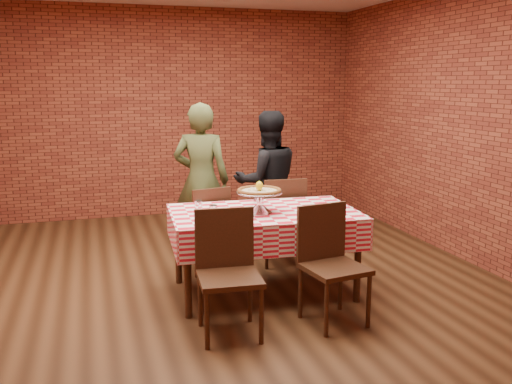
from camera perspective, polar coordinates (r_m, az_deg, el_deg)
ground at (r=5.35m, az=-4.45°, el=-9.42°), size 6.00×6.00×0.00m
back_wall at (r=7.98m, az=-9.27°, el=7.99°), size 5.50×0.00×5.50m
table at (r=5.04m, az=0.82°, el=-6.20°), size 1.68×1.07×0.75m
tablecloth at (r=4.97m, az=0.82°, el=-3.52°), size 1.72×1.11×0.28m
pizza_stand at (r=4.87m, az=0.34°, el=-1.04°), size 0.42×0.42×0.18m
pizza at (r=4.85m, az=0.34°, el=0.08°), size 0.39×0.39×0.03m
lemon at (r=4.84m, az=0.34°, el=0.63°), size 0.07×0.07×0.08m
water_glass_left at (r=4.71m, az=-4.39°, el=-1.99°), size 0.07×0.07×0.11m
water_glass_right at (r=4.90m, az=-5.91°, el=-1.48°), size 0.07×0.07×0.11m
side_plate at (r=4.99m, az=6.98°, el=-1.83°), size 0.17×0.17×0.01m
sweetener_packet_a at (r=4.93m, az=7.40°, el=-2.05°), size 0.05×0.04×0.00m
sweetener_packet_b at (r=5.00m, az=8.34°, el=-1.88°), size 0.06×0.06×0.00m
condiment_caddy at (r=5.22m, az=0.24°, el=-0.50°), size 0.10×0.09×0.13m
chair_near_left at (r=4.18m, az=-2.75°, el=-8.57°), size 0.49×0.49×0.94m
chair_near_right at (r=4.43m, az=8.08°, el=-7.60°), size 0.51×0.51×0.93m
chair_far_left at (r=5.63m, az=-5.24°, el=-3.70°), size 0.47×0.47×0.87m
chair_far_right at (r=5.85m, az=2.47°, el=-2.84°), size 0.47×0.47×0.93m
diner_olive at (r=6.07m, az=-5.63°, el=1.23°), size 0.72×0.61×1.67m
diner_black at (r=6.21m, az=1.18°, el=1.07°), size 0.78×0.62×1.58m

